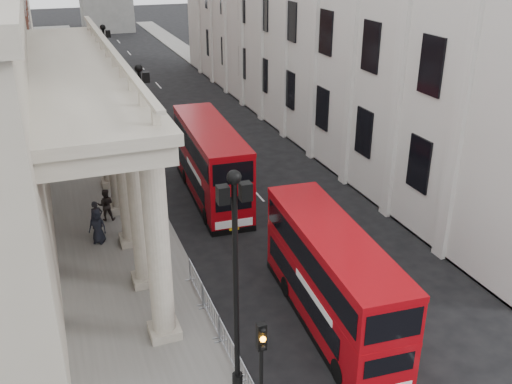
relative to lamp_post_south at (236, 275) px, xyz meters
name	(u,v)px	position (x,y,z in m)	size (l,w,h in m)	color
sidewalk_west	(91,156)	(-2.40, 26.00, -4.85)	(6.00, 140.00, 0.12)	slate
sidewalk_east	(299,131)	(14.10, 26.00, -4.85)	(3.00, 140.00, 0.12)	slate
kerb	(132,151)	(0.55, 26.00, -4.84)	(0.20, 140.00, 0.14)	slate
lamp_post_south	(236,275)	(0.00, 0.00, 0.00)	(1.05, 0.44, 8.32)	black
lamp_post_mid	(144,128)	(0.00, 16.00, 0.00)	(1.05, 0.44, 8.32)	black
lamp_post_north	(107,70)	(0.00, 32.00, 0.00)	(1.05, 0.44, 8.32)	black
traffic_light	(261,360)	(0.10, -2.02, -1.80)	(0.28, 0.33, 4.30)	black
bus_near	(332,276)	(4.89, 2.63, -2.73)	(3.00, 9.82, 4.18)	#98070D
bus_far	(211,161)	(3.88, 16.36, -2.57)	(3.04, 10.49, 4.48)	#93060D
pedestrian_a	(97,218)	(-3.22, 13.57, -3.86)	(0.68, 0.45, 1.87)	black
pedestrian_b	(106,205)	(-2.58, 15.09, -3.87)	(0.90, 0.70, 1.84)	black
pedestrian_c	(97,226)	(-3.29, 12.60, -3.86)	(0.91, 0.59, 1.86)	black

